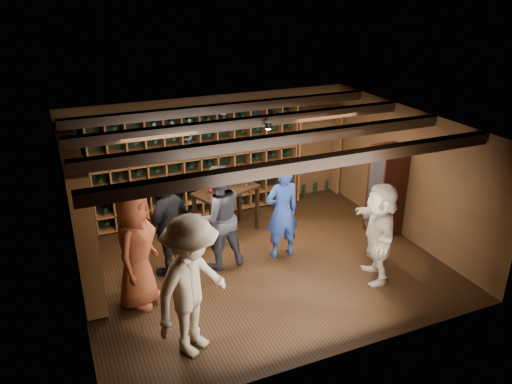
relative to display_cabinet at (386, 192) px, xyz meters
name	(u,v)px	position (x,y,z in m)	size (l,w,h in m)	color
ground	(261,265)	(-2.71, -0.20, -0.86)	(6.00, 6.00, 0.00)	black
room_shell	(260,131)	(-2.71, -0.15, 1.56)	(6.00, 6.00, 6.00)	#4C311A
wine_rack_back	(191,166)	(-3.24, 2.13, 0.29)	(4.65, 0.30, 2.20)	brown
wine_rack_left	(79,215)	(-5.54, 0.62, 0.29)	(0.30, 2.65, 2.20)	brown
crate_shelf	(319,130)	(-0.31, 2.12, 0.71)	(1.20, 0.32, 2.07)	brown
display_cabinet	(386,192)	(0.00, 0.00, 0.00)	(0.55, 0.50, 1.75)	black
man_blue_shirt	(282,212)	(-2.23, -0.02, 0.01)	(0.63, 0.41, 1.73)	navy
man_grey_suit	(218,217)	(-3.38, 0.10, 0.07)	(0.90, 0.70, 1.85)	black
guest_red_floral	(136,249)	(-4.87, -0.47, 0.09)	(0.92, 0.60, 1.89)	#9B321C
guest_woman_black	(169,226)	(-4.21, 0.18, 0.03)	(1.04, 0.43, 1.77)	black
guest_khaki	(192,287)	(-4.41, -1.84, 0.14)	(1.28, 0.74, 1.99)	gray
guest_beige	(379,232)	(-1.12, -1.31, -0.01)	(1.57, 0.50, 1.70)	tan
tasting_table	(226,195)	(-2.86, 1.14, -0.03)	(1.40, 1.03, 1.23)	black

